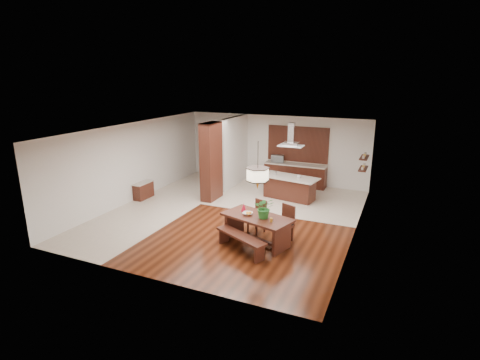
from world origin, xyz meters
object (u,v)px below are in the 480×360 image
at_px(dining_table, 257,223).
at_px(dining_chair_right, 283,224).
at_px(dining_bench, 241,243).
at_px(dining_chair_left, 256,217).
at_px(hallway_console, 143,190).
at_px(pendant_lantern, 258,165).
at_px(range_hood, 291,135).
at_px(foliage_plant, 264,208).
at_px(island_cup, 299,177).
at_px(kitchen_island, 289,187).
at_px(microwave, 277,159).
at_px(fruit_bowl, 248,214).

bearing_deg(dining_table, dining_chair_right, 33.94).
distance_m(dining_bench, dining_chair_left, 1.40).
bearing_deg(dining_chair_left, hallway_console, -172.44).
bearing_deg(dining_chair_left, dining_table, -46.47).
bearing_deg(pendant_lantern, dining_chair_left, 112.52).
xyz_separation_m(dining_chair_left, pendant_lantern, (0.29, -0.70, 1.76)).
bearing_deg(dining_table, pendant_lantern, 90.00).
height_order(hallway_console, range_hood, range_hood).
bearing_deg(foliage_plant, hallway_console, 160.63).
bearing_deg(dining_table, island_cup, 88.87).
relative_size(dining_bench, kitchen_island, 0.74).
distance_m(pendant_lantern, microwave, 6.22).
relative_size(dining_bench, dining_chair_left, 1.72).
height_order(hallway_console, fruit_bowl, fruit_bowl).
height_order(dining_table, microwave, microwave).
xyz_separation_m(hallway_console, pendant_lantern, (5.39, -1.92, 1.93)).
xyz_separation_m(dining_bench, range_hood, (-0.08, 4.79, 2.23)).
relative_size(range_hood, microwave, 1.68).
bearing_deg(hallway_console, microwave, 45.18).
bearing_deg(foliage_plant, kitchen_island, 97.02).
xyz_separation_m(dining_table, pendant_lantern, (0.00, 0.00, 1.65)).
bearing_deg(microwave, kitchen_island, -72.41).
bearing_deg(pendant_lantern, range_hood, 93.97).
distance_m(dining_chair_left, pendant_lantern, 1.91).
distance_m(kitchen_island, microwave, 2.23).
bearing_deg(dining_chair_right, dining_chair_left, -173.66).
xyz_separation_m(dining_table, fruit_bowl, (-0.28, -0.01, 0.25)).
relative_size(dining_chair_right, kitchen_island, 0.46).
relative_size(dining_table, range_hood, 2.36).
relative_size(dining_table, dining_chair_right, 2.04).
relative_size(dining_chair_right, foliage_plant, 1.75).
bearing_deg(range_hood, kitchen_island, -90.00).
xyz_separation_m(dining_chair_left, microwave, (-1.09, 5.25, 0.61)).
distance_m(fruit_bowl, kitchen_island, 4.14).
relative_size(dining_bench, fruit_bowl, 6.07).
xyz_separation_m(dining_bench, microwave, (-1.18, 6.62, 0.86)).
bearing_deg(range_hood, foliage_plant, -82.98).
bearing_deg(kitchen_island, island_cup, 0.29).
bearing_deg(microwave, dining_chair_right, -83.29).
xyz_separation_m(foliage_plant, range_hood, (-0.51, 4.17, 1.36)).
bearing_deg(hallway_console, dining_chair_right, -13.97).
distance_m(foliage_plant, island_cup, 4.11).
xyz_separation_m(hallway_console, range_hood, (5.10, 2.20, 2.15)).
distance_m(hallway_console, foliage_plant, 6.00).
height_order(dining_bench, dining_chair_left, dining_chair_left).
distance_m(foliage_plant, microwave, 6.21).
bearing_deg(island_cup, dining_bench, -93.40).
bearing_deg(foliage_plant, dining_chair_left, 124.55).
distance_m(hallway_console, island_cup, 5.90).
relative_size(hallway_console, dining_table, 0.41).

